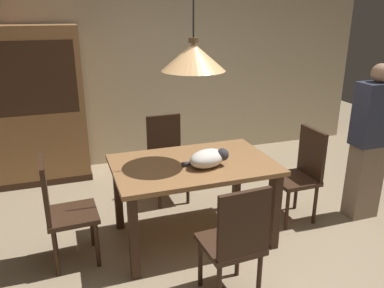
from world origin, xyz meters
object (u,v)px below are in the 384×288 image
(chair_far_back, at_px, (167,154))
(person_standing, at_px, (370,144))
(dining_table, at_px, (193,173))
(chair_left_side, at_px, (61,208))
(chair_near_front, at_px, (236,240))
(cat_sleeping, at_px, (209,158))
(chair_right_side, at_px, (301,171))
(hutch_bookcase, at_px, (36,110))
(pendant_lamp, at_px, (193,56))

(chair_far_back, bearing_deg, person_standing, -30.69)
(dining_table, relative_size, chair_left_side, 1.51)
(chair_far_back, height_order, person_standing, person_standing)
(chair_far_back, bearing_deg, chair_near_front, -89.80)
(dining_table, bearing_deg, person_standing, -5.44)
(chair_far_back, height_order, cat_sleeping, chair_far_back)
(chair_right_side, xyz_separation_m, hutch_bookcase, (-2.45, 1.82, 0.38))
(chair_near_front, xyz_separation_m, pendant_lamp, (-0.00, 0.88, 1.15))
(cat_sleeping, bearing_deg, chair_right_side, 6.86)
(cat_sleeping, relative_size, person_standing, 0.26)
(chair_right_side, bearing_deg, person_standing, -14.96)
(dining_table, xyz_separation_m, chair_near_front, (0.00, -0.88, -0.14))
(chair_far_back, distance_m, chair_left_side, 1.43)
(dining_table, xyz_separation_m, chair_right_side, (1.13, 0.00, -0.14))
(pendant_lamp, distance_m, hutch_bookcase, 2.38)
(chair_far_back, relative_size, chair_left_side, 1.00)
(chair_right_side, relative_size, person_standing, 0.60)
(chair_far_back, distance_m, person_standing, 2.07)
(dining_table, xyz_separation_m, cat_sleeping, (0.10, -0.12, 0.18))
(cat_sleeping, xyz_separation_m, hutch_bookcase, (-1.42, 1.95, 0.06))
(chair_left_side, height_order, pendant_lamp, pendant_lamp)
(hutch_bookcase, bearing_deg, cat_sleeping, -53.83)
(dining_table, height_order, pendant_lamp, pendant_lamp)
(chair_far_back, relative_size, hutch_bookcase, 0.50)
(chair_near_front, bearing_deg, dining_table, 90.29)
(person_standing, bearing_deg, chair_left_side, 176.74)
(chair_near_front, distance_m, pendant_lamp, 1.45)
(chair_left_side, relative_size, pendant_lamp, 0.72)
(hutch_bookcase, bearing_deg, pendant_lamp, -53.99)
(chair_right_side, relative_size, chair_far_back, 1.00)
(chair_left_side, distance_m, pendant_lamp, 1.61)
(chair_near_front, bearing_deg, pendant_lamp, 90.29)
(cat_sleeping, bearing_deg, chair_far_back, 95.65)
(pendant_lamp, bearing_deg, dining_table, -75.96)
(pendant_lamp, bearing_deg, hutch_bookcase, 126.01)
(dining_table, relative_size, cat_sleeping, 3.46)
(chair_right_side, bearing_deg, hutch_bookcase, 143.40)
(chair_far_back, relative_size, person_standing, 0.60)
(chair_far_back, xyz_separation_m, person_standing, (1.76, -1.05, 0.27))
(chair_right_side, relative_size, chair_left_side, 1.00)
(chair_left_side, bearing_deg, person_standing, -3.26)
(pendant_lamp, relative_size, person_standing, 0.84)
(chair_left_side, xyz_separation_m, cat_sleeping, (1.23, -0.12, 0.32))
(chair_right_side, bearing_deg, chair_left_side, -179.88)
(chair_far_back, relative_size, cat_sleeping, 2.30)
(hutch_bookcase, height_order, person_standing, hutch_bookcase)
(cat_sleeping, distance_m, person_standing, 1.66)
(cat_sleeping, bearing_deg, pendant_lamp, 128.44)
(chair_near_front, distance_m, chair_left_side, 1.43)
(pendant_lamp, bearing_deg, chair_right_side, 0.07)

